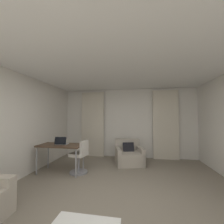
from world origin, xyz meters
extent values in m
plane|color=gray|center=(0.00, 0.00, 0.00)|extent=(12.00, 12.00, 0.00)
cube|color=silver|center=(0.00, 3.03, 1.30)|extent=(5.12, 0.06, 2.60)
cube|color=white|center=(0.00, 0.00, 2.63)|extent=(5.12, 6.12, 0.06)
cube|color=beige|center=(-1.38, 2.90, 1.25)|extent=(0.90, 0.06, 2.50)
cube|color=beige|center=(1.38, 2.90, 1.25)|extent=(0.90, 0.06, 2.50)
cube|color=#B2A899|center=(0.09, 2.18, 0.19)|extent=(1.02, 1.00, 0.39)
cube|color=#B2A899|center=(0.01, 2.51, 0.57)|extent=(0.85, 0.34, 0.38)
cube|color=#B2A899|center=(0.44, 2.26, 0.26)|extent=(0.32, 0.82, 0.53)
cube|color=#B2A899|center=(-0.26, 2.09, 0.26)|extent=(0.32, 0.82, 0.53)
cube|color=black|center=(0.06, 2.30, 0.49)|extent=(0.40, 0.28, 0.37)
cube|color=#4C3828|center=(-1.73, 1.16, 0.74)|extent=(1.20, 0.60, 0.04)
cylinder|color=#99999E|center=(-2.29, 1.41, 0.36)|extent=(0.04, 0.04, 0.72)
cylinder|color=#99999E|center=(-1.18, 1.41, 0.36)|extent=(0.04, 0.04, 0.72)
cylinder|color=#99999E|center=(-2.29, 0.90, 0.36)|extent=(0.04, 0.04, 0.72)
cylinder|color=#99999E|center=(-1.18, 0.90, 0.36)|extent=(0.04, 0.04, 0.72)
cylinder|color=gray|center=(-1.24, 1.21, 0.23)|extent=(0.06, 0.06, 0.46)
cylinder|color=gray|center=(-1.24, 1.21, 0.02)|extent=(0.48, 0.48, 0.04)
cube|color=silver|center=(-1.24, 1.21, 0.50)|extent=(0.47, 0.47, 0.08)
cube|color=silver|center=(-1.07, 1.18, 0.71)|extent=(0.13, 0.36, 0.34)
cube|color=#ADADB2|center=(-1.72, 1.19, 0.77)|extent=(0.34, 0.25, 0.02)
cube|color=black|center=(-1.71, 1.08, 0.88)|extent=(0.32, 0.08, 0.20)
camera|label=1|loc=(0.31, -2.49, 1.51)|focal=22.67mm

